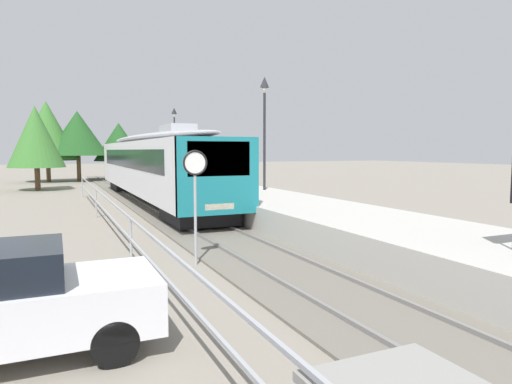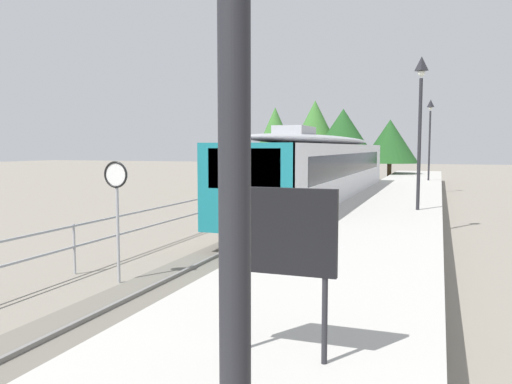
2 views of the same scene
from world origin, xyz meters
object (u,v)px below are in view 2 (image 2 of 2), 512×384
(platform_lamp_mid_platform, at_px, (420,104))
(platform_lamp_far_end, at_px, (430,124))
(platform_notice_board, at_px, (280,237))
(speed_limit_sign, at_px, (116,191))
(commuter_train, at_px, (324,168))

(platform_lamp_mid_platform, xyz_separation_m, platform_lamp_far_end, (0.00, 17.20, 0.00))
(platform_lamp_far_end, xyz_separation_m, platform_notice_board, (-0.84, -31.09, -2.44))
(platform_notice_board, bearing_deg, speed_limit_sign, 138.21)
(platform_lamp_mid_platform, bearing_deg, speed_limit_sign, -124.09)
(platform_lamp_mid_platform, distance_m, platform_notice_board, 14.13)
(commuter_train, height_order, platform_notice_board, commuter_train)
(platform_lamp_mid_platform, bearing_deg, platform_notice_board, -93.45)
(platform_lamp_far_end, xyz_separation_m, speed_limit_sign, (-6.18, -26.32, -2.50))
(commuter_train, relative_size, platform_lamp_mid_platform, 3.89)
(commuter_train, xyz_separation_m, speed_limit_sign, (-1.81, -13.63, -0.03))
(commuter_train, relative_size, speed_limit_sign, 7.43)
(platform_lamp_mid_platform, height_order, platform_lamp_far_end, same)
(platform_lamp_far_end, distance_m, platform_notice_board, 31.20)
(platform_notice_board, relative_size, speed_limit_sign, 0.64)
(speed_limit_sign, bearing_deg, platform_notice_board, -41.79)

